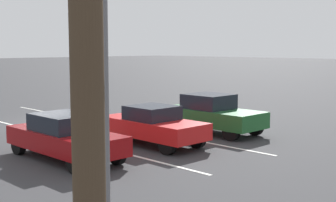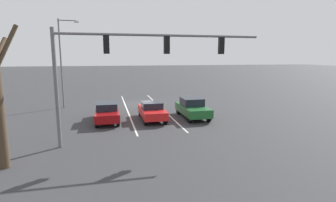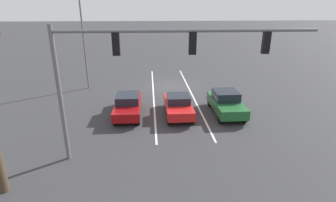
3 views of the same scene
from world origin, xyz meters
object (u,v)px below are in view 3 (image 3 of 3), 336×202
street_lamp_right_shoulder (85,35)px  traffic_signal_gantry (145,58)px  car_maroon_rightlane_front (128,104)px  car_red_midlane_front (178,105)px  car_darkgreen_leftlane_front (226,103)px

street_lamp_right_shoulder → traffic_signal_gantry: bearing=113.7°
car_maroon_rightlane_front → traffic_signal_gantry: 6.96m
car_red_midlane_front → street_lamp_right_shoulder: bearing=-43.2°
car_maroon_rightlane_front → street_lamp_right_shoulder: 8.61m
car_darkgreen_leftlane_front → car_maroon_rightlane_front: 6.75m
car_red_midlane_front → traffic_signal_gantry: (2.06, 5.09, 4.17)m
car_darkgreen_leftlane_front → car_maroon_rightlane_front: size_ratio=0.96×
traffic_signal_gantry → street_lamp_right_shoulder: (5.24, -11.94, -0.10)m
car_red_midlane_front → traffic_signal_gantry: 6.89m
car_maroon_rightlane_front → traffic_signal_gantry: (-1.35, 5.41, 4.16)m
car_red_midlane_front → traffic_signal_gantry: traffic_signal_gantry is taller
street_lamp_right_shoulder → car_maroon_rightlane_front: bearing=120.8°
car_maroon_rightlane_front → street_lamp_right_shoulder: (3.89, -6.53, 4.06)m
car_darkgreen_leftlane_front → traffic_signal_gantry: bearing=43.5°
traffic_signal_gantry → street_lamp_right_shoulder: street_lamp_right_shoulder is taller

